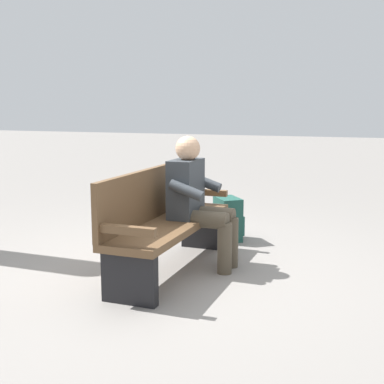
# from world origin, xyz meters

# --- Properties ---
(ground_plane) EXTENTS (40.00, 40.00, 0.00)m
(ground_plane) POSITION_xyz_m (0.00, 0.00, 0.00)
(ground_plane) COLOR gray
(bench_near) EXTENTS (1.81, 0.52, 0.90)m
(bench_near) POSITION_xyz_m (-0.00, -0.07, 0.46)
(bench_near) COLOR brown
(bench_near) RESTS_ON ground
(person_seated) EXTENTS (0.58, 0.58, 1.18)m
(person_seated) POSITION_xyz_m (-0.20, 0.17, 0.63)
(person_seated) COLOR #33383D
(person_seated) RESTS_ON ground
(backpack) EXTENTS (0.40, 0.38, 0.46)m
(backpack) POSITION_xyz_m (-1.19, 0.18, 0.23)
(backpack) COLOR #1E4C42
(backpack) RESTS_ON ground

